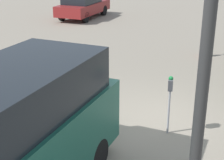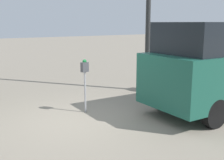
{
  "view_description": "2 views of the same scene",
  "coord_description": "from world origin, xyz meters",
  "px_view_note": "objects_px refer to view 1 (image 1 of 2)",
  "views": [
    {
      "loc": [
        7.77,
        1.81,
        4.15
      ],
      "look_at": [
        0.6,
        -0.9,
        1.22
      ],
      "focal_mm": 55.0,
      "sensor_mm": 36.0,
      "label": 1
    },
    {
      "loc": [
        -3.08,
        -5.98,
        2.4
      ],
      "look_at": [
        0.4,
        -0.92,
        1.15
      ],
      "focal_mm": 45.0,
      "sensor_mm": 36.0,
      "label": 2
    }
  ],
  "objects_px": {
    "parking_meter_far": "(205,32)",
    "fire_hydrant": "(205,48)",
    "parking_meter_near": "(170,92)",
    "lamp_post": "(201,97)",
    "car_distant": "(83,6)",
    "parked_van": "(8,141)"
  },
  "relations": [
    {
      "from": "parking_meter_far",
      "to": "car_distant",
      "type": "relative_size",
      "value": 0.32
    },
    {
      "from": "fire_hydrant",
      "to": "parked_van",
      "type": "bearing_deg",
      "value": -11.16
    },
    {
      "from": "parking_meter_far",
      "to": "lamp_post",
      "type": "distance_m",
      "value": 9.92
    },
    {
      "from": "lamp_post",
      "to": "parked_van",
      "type": "relative_size",
      "value": 1.36
    },
    {
      "from": "parking_meter_far",
      "to": "lamp_post",
      "type": "bearing_deg",
      "value": -4.78
    },
    {
      "from": "parking_meter_near",
      "to": "parked_van",
      "type": "bearing_deg",
      "value": -39.74
    },
    {
      "from": "lamp_post",
      "to": "parked_van",
      "type": "bearing_deg",
      "value": -82.85
    },
    {
      "from": "parking_meter_near",
      "to": "parked_van",
      "type": "relative_size",
      "value": 0.29
    },
    {
      "from": "parking_meter_far",
      "to": "fire_hydrant",
      "type": "height_order",
      "value": "parking_meter_far"
    },
    {
      "from": "lamp_post",
      "to": "parked_van",
      "type": "xyz_separation_m",
      "value": [
        0.36,
        -2.89,
        -1.06
      ]
    },
    {
      "from": "lamp_post",
      "to": "fire_hydrant",
      "type": "height_order",
      "value": "lamp_post"
    },
    {
      "from": "lamp_post",
      "to": "car_distant",
      "type": "bearing_deg",
      "value": -149.81
    },
    {
      "from": "parked_van",
      "to": "car_distant",
      "type": "bearing_deg",
      "value": -156.03
    },
    {
      "from": "fire_hydrant",
      "to": "parking_meter_far",
      "type": "bearing_deg",
      "value": -64.68
    },
    {
      "from": "parking_meter_near",
      "to": "lamp_post",
      "type": "distance_m",
      "value": 3.45
    },
    {
      "from": "parking_meter_near",
      "to": "parking_meter_far",
      "type": "height_order",
      "value": "parking_meter_near"
    },
    {
      "from": "parking_meter_near",
      "to": "parked_van",
      "type": "xyz_separation_m",
      "value": [
        3.41,
        -1.92,
        0.21
      ]
    },
    {
      "from": "parking_meter_far",
      "to": "parked_van",
      "type": "distance_m",
      "value": 10.33
    },
    {
      "from": "fire_hydrant",
      "to": "car_distant",
      "type": "bearing_deg",
      "value": -125.76
    },
    {
      "from": "parking_meter_near",
      "to": "car_distant",
      "type": "height_order",
      "value": "parking_meter_near"
    },
    {
      "from": "parked_van",
      "to": "car_distant",
      "type": "xyz_separation_m",
      "value": [
        -16.16,
        -6.3,
        -0.52
      ]
    },
    {
      "from": "parked_van",
      "to": "parking_meter_near",
      "type": "bearing_deg",
      "value": 153.27
    }
  ]
}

